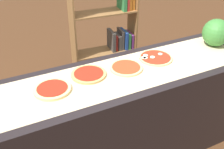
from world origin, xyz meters
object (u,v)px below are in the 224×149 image
(pizza_plain_0, at_px, (52,89))
(pizza_plain_1, at_px, (89,74))
(pizza_plain_2, at_px, (126,68))
(bookshelf, at_px, (112,34))
(pizza_mozzarella_3, at_px, (155,58))
(watermelon, at_px, (216,33))

(pizza_plain_0, bearing_deg, pizza_plain_1, 13.50)
(pizza_plain_1, distance_m, pizza_plain_2, 0.33)
(pizza_plain_0, height_order, bookshelf, bookshelf)
(pizza_plain_1, height_order, pizza_mozzarella_3, same)
(pizza_plain_2, distance_m, watermelon, 1.02)
(pizza_plain_1, relative_size, watermelon, 1.08)
(watermelon, distance_m, bookshelf, 1.29)
(pizza_plain_0, relative_size, pizza_plain_2, 1.00)
(pizza_plain_0, relative_size, bookshelf, 0.18)
(pizza_plain_0, xyz_separation_m, watermelon, (1.66, 0.05, 0.12))
(pizza_plain_0, xyz_separation_m, bookshelf, (1.06, 1.15, -0.21))
(bookshelf, bearing_deg, watermelon, -61.21)
(pizza_mozzarella_3, height_order, watermelon, watermelon)
(pizza_plain_2, xyz_separation_m, pizza_mozzarella_3, (0.33, 0.04, -0.00))
(pizza_plain_2, relative_size, bookshelf, 0.18)
(pizza_plain_0, bearing_deg, pizza_plain_2, 3.03)
(pizza_plain_2, bearing_deg, pizza_plain_1, 172.36)
(pizza_mozzarella_3, bearing_deg, pizza_plain_1, 179.53)
(bookshelf, bearing_deg, pizza_plain_0, -132.84)
(pizza_plain_0, relative_size, pizza_mozzarella_3, 0.93)
(pizza_plain_1, bearing_deg, pizza_plain_0, -166.50)
(pizza_plain_1, bearing_deg, pizza_plain_2, -7.64)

